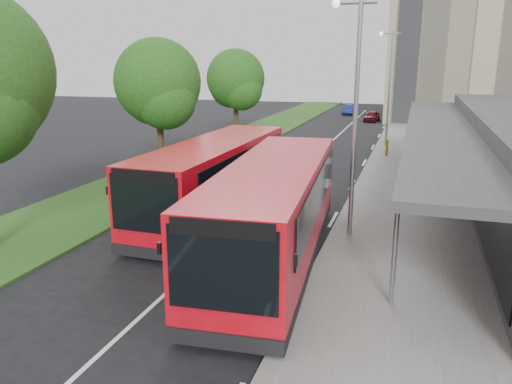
# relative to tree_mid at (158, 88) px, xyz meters

# --- Properties ---
(ground) EXTENTS (120.00, 120.00, 0.00)m
(ground) POSITION_rel_tree_mid_xyz_m (7.01, -9.05, -4.75)
(ground) COLOR black
(ground) RESTS_ON ground
(pavement) EXTENTS (5.00, 80.00, 0.15)m
(pavement) POSITION_rel_tree_mid_xyz_m (13.01, 10.95, -4.67)
(pavement) COLOR slate
(pavement) RESTS_ON ground
(grass_verge) EXTENTS (5.00, 80.00, 0.10)m
(grass_verge) POSITION_rel_tree_mid_xyz_m (0.01, 10.95, -4.70)
(grass_verge) COLOR #234C18
(grass_verge) RESTS_ON ground
(lane_centre_line) EXTENTS (0.12, 70.00, 0.01)m
(lane_centre_line) POSITION_rel_tree_mid_xyz_m (7.01, 5.95, -4.74)
(lane_centre_line) COLOR silver
(lane_centre_line) RESTS_ON ground
(kerb_dashes) EXTENTS (0.12, 56.00, 0.01)m
(kerb_dashes) POSITION_rel_tree_mid_xyz_m (10.31, 9.95, -4.74)
(kerb_dashes) COLOR silver
(kerb_dashes) RESTS_ON ground
(office_block) EXTENTS (22.00, 12.00, 18.00)m
(office_block) POSITION_rel_tree_mid_xyz_m (21.01, 32.95, 4.25)
(office_block) COLOR tan
(office_block) RESTS_ON ground
(tree_mid) EXTENTS (4.59, 4.59, 7.35)m
(tree_mid) POSITION_rel_tree_mid_xyz_m (0.00, 0.00, 0.00)
(tree_mid) COLOR #342414
(tree_mid) RESTS_ON ground
(tree_far) EXTENTS (4.41, 4.41, 7.03)m
(tree_far) POSITION_rel_tree_mid_xyz_m (0.00, 12.00, -0.21)
(tree_far) COLOR #342414
(tree_far) RESTS_ON ground
(lamp_post_near) EXTENTS (1.44, 0.28, 8.00)m
(lamp_post_near) POSITION_rel_tree_mid_xyz_m (11.13, -7.05, -0.03)
(lamp_post_near) COLOR gray
(lamp_post_near) RESTS_ON pavement
(lamp_post_far) EXTENTS (1.44, 0.28, 8.00)m
(lamp_post_far) POSITION_rel_tree_mid_xyz_m (11.13, 12.95, -0.03)
(lamp_post_far) COLOR gray
(lamp_post_far) RESTS_ON pavement
(bus_main) EXTENTS (3.70, 11.28, 3.14)m
(bus_main) POSITION_rel_tree_mid_xyz_m (9.20, -9.89, -3.13)
(bus_main) COLOR red
(bus_main) RESTS_ON ground
(bus_second) EXTENTS (2.94, 10.84, 3.05)m
(bus_second) POSITION_rel_tree_mid_xyz_m (5.64, -6.07, -3.18)
(bus_second) COLOR red
(bus_second) RESTS_ON ground
(litter_bin) EXTENTS (0.58, 0.58, 0.82)m
(litter_bin) POSITION_rel_tree_mid_xyz_m (13.11, 2.16, -4.19)
(litter_bin) COLOR #3E2A19
(litter_bin) RESTS_ON pavement
(bollard) EXTENTS (0.22, 0.22, 1.05)m
(bollard) POSITION_rel_tree_mid_xyz_m (11.50, 8.96, -4.07)
(bollard) COLOR yellow
(bollard) RESTS_ON pavement
(car_near) EXTENTS (1.61, 3.29, 1.08)m
(car_near) POSITION_rel_tree_mid_xyz_m (8.79, 29.13, -4.21)
(car_near) COLOR #510B1A
(car_near) RESTS_ON ground
(car_far) EXTENTS (1.37, 3.43, 1.11)m
(car_far) POSITION_rel_tree_mid_xyz_m (5.67, 35.34, -4.19)
(car_far) COLOR navy
(car_far) RESTS_ON ground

